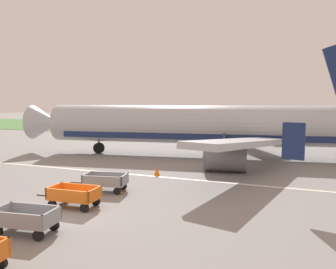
% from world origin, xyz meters
% --- Properties ---
extents(ground_plane, '(220.00, 220.00, 0.00)m').
position_xyz_m(ground_plane, '(0.00, 0.00, 0.00)').
color(ground_plane, gray).
extents(grass_strip, '(220.00, 28.00, 0.06)m').
position_xyz_m(grass_strip, '(0.00, 49.75, 0.03)').
color(grass_strip, '#518442').
rests_on(grass_strip, ground).
extents(apron_stripe, '(120.00, 0.36, 0.01)m').
position_xyz_m(apron_stripe, '(0.00, 9.11, 0.01)').
color(apron_stripe, silver).
rests_on(apron_stripe, ground).
extents(airplane, '(37.59, 30.32, 11.34)m').
position_xyz_m(airplane, '(2.30, 18.94, 3.05)').
color(airplane, '#B2B7BC').
rests_on(airplane, ground).
extents(baggage_cart_second_in_row, '(3.62, 1.74, 1.07)m').
position_xyz_m(baggage_cart_second_in_row, '(0.22, -2.72, 0.60)').
color(baggage_cart_second_in_row, gray).
rests_on(baggage_cart_second_in_row, ground).
extents(baggage_cart_third_in_row, '(3.59, 1.55, 1.07)m').
position_xyz_m(baggage_cart_third_in_row, '(-0.13, 0.96, 0.60)').
color(baggage_cart_third_in_row, orange).
rests_on(baggage_cart_third_in_row, ground).
extents(baggage_cart_fourth_in_row, '(3.63, 1.84, 1.07)m').
position_xyz_m(baggage_cart_fourth_in_row, '(-0.30, 4.25, 0.60)').
color(baggage_cart_fourth_in_row, gray).
rests_on(baggage_cart_fourth_in_row, ground).
extents(traffic_cone_near_plane, '(0.47, 0.47, 0.62)m').
position_xyz_m(traffic_cone_near_plane, '(0.83, 9.48, 0.31)').
color(traffic_cone_near_plane, orange).
rests_on(traffic_cone_near_plane, ground).
extents(traffic_cone_mid_apron, '(0.43, 0.43, 0.56)m').
position_xyz_m(traffic_cone_mid_apron, '(0.69, 4.16, 0.28)').
color(traffic_cone_mid_apron, orange).
rests_on(traffic_cone_mid_apron, ground).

